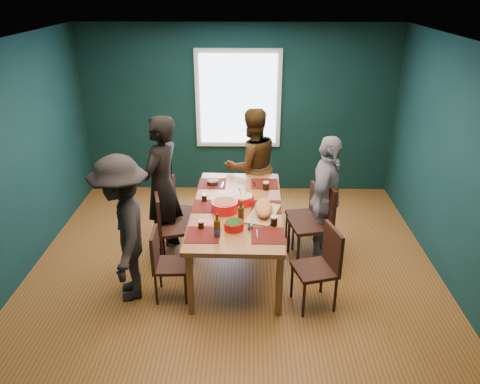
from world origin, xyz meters
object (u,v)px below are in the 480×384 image
object	(u,v)px
chair_left_far	(176,206)
chair_left_mid	(167,222)
person_far_left	(162,187)
bowl_herbs	(234,225)
chair_right_mid	(318,217)
cutting_board	(263,209)
chair_right_far	(308,210)
person_near_left	(123,230)
chair_left_near	(164,259)
bowl_salad	(225,206)
person_right	(326,199)
chair_right_near	(323,261)
person_back	(252,166)
bowl_dumpling	(243,199)
dining_table	(237,212)

from	to	relation	value
chair_left_far	chair_left_mid	size ratio (longest dim) A/B	0.97
person_far_left	bowl_herbs	world-z (taller)	person_far_left
chair_right_mid	cutting_board	xyz separation A→B (m)	(-0.69, -0.35, 0.27)
person_far_left	chair_right_mid	bearing A→B (deg)	105.19
cutting_board	chair_left_far	bearing A→B (deg)	162.91
chair_right_far	person_near_left	size ratio (longest dim) A/B	0.50
chair_left_far	chair_left_near	world-z (taller)	chair_left_far
person_far_left	bowl_salad	world-z (taller)	person_far_left
chair_right_mid	person_right	bearing A→B (deg)	28.83
person_far_left	chair_left_far	bearing A→B (deg)	172.75
chair_right_near	bowl_herbs	world-z (taller)	chair_right_near
bowl_salad	person_far_left	bearing A→B (deg)	150.96
chair_left_far	chair_right_near	distance (m)	2.20
person_far_left	person_right	xyz separation A→B (m)	(2.04, -0.10, -0.10)
chair_left_near	person_near_left	size ratio (longest dim) A/B	0.50
person_back	person_far_left	bearing A→B (deg)	15.56
chair_left_mid	person_right	distance (m)	1.98
chair_left_near	person_right	bearing A→B (deg)	23.31
chair_left_near	bowl_dumpling	size ratio (longest dim) A/B	3.12
chair_left_mid	bowl_salad	xyz separation A→B (m)	(0.73, -0.20, 0.33)
chair_right_mid	chair_right_near	bearing A→B (deg)	-106.16
chair_left_far	person_back	size ratio (longest dim) A/B	0.53
chair_left_far	person_near_left	bearing A→B (deg)	-93.91
chair_left_near	chair_right_near	bearing A→B (deg)	-5.43
chair_right_far	bowl_dumpling	world-z (taller)	bowl_dumpling
bowl_salad	person_back	bearing A→B (deg)	76.80
chair_left_far	chair_right_mid	bearing A→B (deg)	0.52
bowl_herbs	chair_left_mid	bearing A→B (deg)	143.35
chair_right_mid	person_back	size ratio (longest dim) A/B	0.61
person_near_left	bowl_dumpling	xyz separation A→B (m)	(1.27, 0.73, 0.03)
dining_table	bowl_herbs	distance (m)	0.56
person_far_left	person_near_left	bearing A→B (deg)	5.97
person_back	bowl_herbs	xyz separation A→B (m)	(-0.20, -1.79, 0.01)
dining_table	person_back	size ratio (longest dim) A/B	1.26
person_far_left	person_near_left	world-z (taller)	person_far_left
dining_table	chair_right_near	world-z (taller)	chair_right_near
person_far_left	chair_right_near	bearing A→B (deg)	80.46
person_back	bowl_dumpling	world-z (taller)	person_back
person_right	cutting_board	world-z (taller)	person_right
person_right	chair_left_near	bearing A→B (deg)	137.44
chair_left_far	person_right	distance (m)	1.97
chair_left_near	person_near_left	xyz separation A→B (m)	(-0.42, 0.03, 0.35)
dining_table	chair_right_far	world-z (taller)	chair_right_far
chair_left_far	person_far_left	xyz separation A→B (m)	(-0.12, -0.23, 0.39)
chair_right_mid	person_far_left	bearing A→B (deg)	162.32
person_near_left	bowl_dumpling	size ratio (longest dim) A/B	6.28
bowl_dumpling	person_far_left	bearing A→B (deg)	166.76
person_back	bowl_herbs	size ratio (longest dim) A/B	7.84
chair_right_far	chair_right_near	xyz separation A→B (m)	(0.01, -1.32, 0.05)
person_far_left	person_right	world-z (taller)	person_far_left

